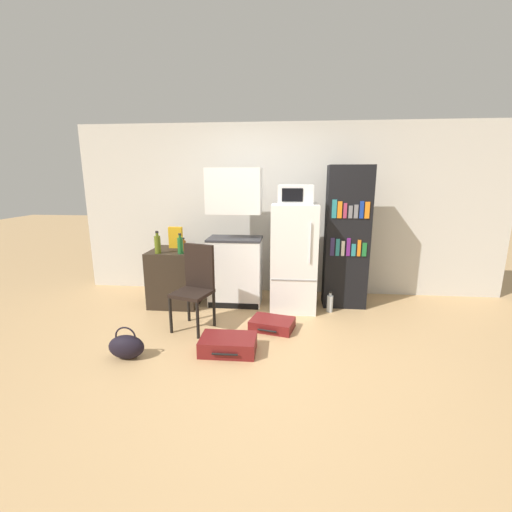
{
  "coord_description": "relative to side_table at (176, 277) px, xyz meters",
  "views": [
    {
      "loc": [
        0.23,
        -3.24,
        1.77
      ],
      "look_at": [
        -0.17,
        0.85,
        0.82
      ],
      "focal_mm": 24.0,
      "sensor_mm": 36.0,
      "label": 1
    }
  ],
  "objects": [
    {
      "name": "suitcase_small_flat",
      "position": [
        0.98,
        -1.33,
        -0.31
      ],
      "size": [
        0.57,
        0.4,
        0.16
      ],
      "rotation": [
        0.0,
        0.0,
        0.01
      ],
      "color": "maroon",
      "rests_on": "ground_plane"
    },
    {
      "name": "handbag",
      "position": [
        -0.01,
        -1.55,
        -0.27
      ],
      "size": [
        0.36,
        0.2,
        0.33
      ],
      "color": "black",
      "rests_on": "ground_plane"
    },
    {
      "name": "water_bottle_front",
      "position": [
        2.14,
        -0.13,
        -0.27
      ],
      "size": [
        0.08,
        0.08,
        0.29
      ],
      "color": "silver",
      "rests_on": "ground_plane"
    },
    {
      "name": "cereal_box",
      "position": [
        -0.02,
        0.14,
        0.54
      ],
      "size": [
        0.19,
        0.07,
        0.3
      ],
      "color": "gold",
      "rests_on": "side_table"
    },
    {
      "name": "ground_plane",
      "position": [
        1.35,
        -1.27,
        -0.39
      ],
      "size": [
        24.0,
        24.0,
        0.0
      ],
      "primitive_type": "plane",
      "color": "tan"
    },
    {
      "name": "chair",
      "position": [
        0.5,
        -0.74,
        0.18
      ],
      "size": [
        0.5,
        0.5,
        1.0
      ],
      "rotation": [
        0.0,
        0.0,
        -0.3
      ],
      "color": "black",
      "rests_on": "ground_plane"
    },
    {
      "name": "bottle_olive_oil",
      "position": [
        -0.15,
        -0.24,
        0.52
      ],
      "size": [
        0.08,
        0.08,
        0.3
      ],
      "color": "#566619",
      "rests_on": "side_table"
    },
    {
      "name": "wall_back",
      "position": [
        1.55,
        0.73,
        0.88
      ],
      "size": [
        6.4,
        0.1,
        2.54
      ],
      "color": "beige",
      "rests_on": "ground_plane"
    },
    {
      "name": "suitcase_large_flat",
      "position": [
        1.4,
        -0.74,
        -0.33
      ],
      "size": [
        0.56,
        0.45,
        0.12
      ],
      "rotation": [
        0.0,
        0.0,
        -0.24
      ],
      "color": "maroon",
      "rests_on": "ground_plane"
    },
    {
      "name": "bottle_green_tall",
      "position": [
        0.16,
        -0.23,
        0.5
      ],
      "size": [
        0.07,
        0.07,
        0.27
      ],
      "color": "#1E6028",
      "rests_on": "side_table"
    },
    {
      "name": "refrigerator",
      "position": [
        1.65,
        0.01,
        0.33
      ],
      "size": [
        0.6,
        0.67,
        1.43
      ],
      "color": "white",
      "rests_on": "ground_plane"
    },
    {
      "name": "microwave",
      "position": [
        1.65,
        0.0,
        1.16
      ],
      "size": [
        0.45,
        0.39,
        0.24
      ],
      "color": "silver",
      "rests_on": "refrigerator"
    },
    {
      "name": "bookshelf",
      "position": [
        2.36,
        0.16,
        0.57
      ],
      "size": [
        0.58,
        0.35,
        1.92
      ],
      "color": "black",
      "rests_on": "ground_plane"
    },
    {
      "name": "bowl",
      "position": [
        0.15,
        0.1,
        0.41
      ],
      "size": [
        0.13,
        0.13,
        0.04
      ],
      "color": "silver",
      "rests_on": "side_table"
    },
    {
      "name": "kitchen_hutch",
      "position": [
        0.84,
        0.09,
        0.47
      ],
      "size": [
        0.74,
        0.48,
        1.89
      ],
      "color": "white",
      "rests_on": "ground_plane"
    },
    {
      "name": "bottle_amber_beer",
      "position": [
        0.14,
        -0.04,
        0.46
      ],
      "size": [
        0.06,
        0.06,
        0.18
      ],
      "color": "brown",
      "rests_on": "side_table"
    },
    {
      "name": "side_table",
      "position": [
        0.0,
        0.0,
        0.0
      ],
      "size": [
        0.66,
        0.65,
        0.78
      ],
      "color": "#2D2319",
      "rests_on": "ground_plane"
    }
  ]
}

